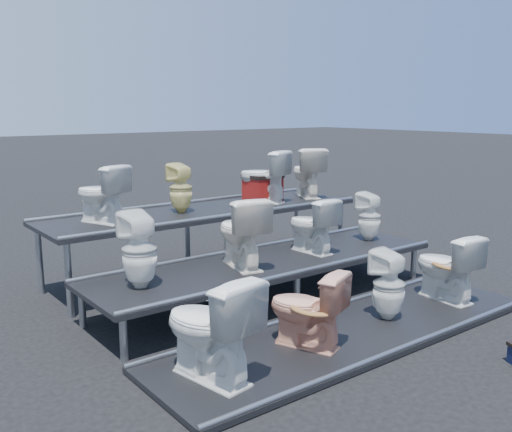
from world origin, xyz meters
TOP-DOWN VIEW (x-y plane):
  - ground at (0.00, 0.00)m, footprint 80.00×80.00m
  - tier_front at (0.00, -1.30)m, footprint 4.20×1.20m
  - tier_mid at (0.00, 0.00)m, footprint 4.20×1.20m
  - tier_back at (0.00, 1.30)m, footprint 4.20×1.20m
  - toilet_0 at (-1.63, -1.30)m, footprint 0.61×0.90m
  - toilet_1 at (-0.61, -1.30)m, footprint 0.62×0.78m
  - toilet_2 at (0.50, -1.30)m, footprint 0.34×0.34m
  - toilet_3 at (1.45, -1.30)m, footprint 0.48×0.77m
  - toilet_4 at (-1.57, 0.00)m, footprint 0.34×0.35m
  - toilet_5 at (-0.38, 0.00)m, footprint 0.59×0.83m
  - toilet_6 at (0.64, 0.00)m, footprint 0.38×0.65m
  - toilet_7 at (1.66, 0.00)m, footprint 0.30×0.31m
  - toilet_8 at (-1.40, 1.30)m, footprint 0.58×0.74m
  - toilet_9 at (-0.36, 1.30)m, footprint 0.31×0.31m
  - toilet_10 at (0.94, 1.30)m, footprint 0.62×0.80m
  - toilet_11 at (1.76, 1.30)m, footprint 0.66×0.81m
  - red_crate at (0.98, 1.36)m, footprint 0.47×0.39m

SIDE VIEW (x-z plane):
  - ground at x=0.00m, z-range 0.00..0.00m
  - tier_front at x=0.00m, z-range 0.00..0.06m
  - tier_mid at x=0.00m, z-range 0.00..0.46m
  - toilet_1 at x=-0.61m, z-range 0.06..0.76m
  - toilet_2 at x=0.50m, z-range 0.06..0.77m
  - tier_back at x=0.00m, z-range 0.00..0.86m
  - toilet_3 at x=1.45m, z-range 0.06..0.81m
  - toilet_0 at x=-1.63m, z-range 0.06..0.91m
  - toilet_7 at x=1.66m, z-range 0.46..1.08m
  - toilet_6 at x=0.64m, z-range 0.46..1.11m
  - toilet_4 at x=-1.57m, z-range 0.46..1.20m
  - toilet_5 at x=-0.38m, z-range 0.46..1.23m
  - red_crate at x=0.98m, z-range 0.86..1.19m
  - toilet_9 at x=-0.36m, z-range 0.86..1.48m
  - toilet_8 at x=-1.40m, z-range 0.86..1.52m
  - toilet_10 at x=0.94m, z-range 0.86..1.57m
  - toilet_11 at x=1.76m, z-range 0.86..1.58m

